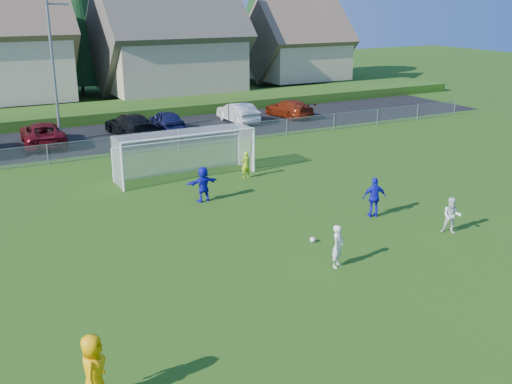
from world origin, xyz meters
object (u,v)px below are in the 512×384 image
car_g (289,108)px  car_d (130,124)px  player_white_b (452,216)px  soccer_goal (184,147)px  car_c (43,134)px  car_e (166,120)px  player_white_a (338,246)px  car_f (238,113)px  soccer_ball (313,240)px  referee (94,371)px  player_blue_a (374,197)px  player_blue_b (203,184)px  goalkeeper (246,165)px

car_g → car_d: bearing=-3.8°
player_white_b → soccer_goal: size_ratio=0.20×
car_c → car_e: car_c is taller
player_white_a → player_white_b: 5.94m
car_d → car_f: 8.68m
car_e → soccer_goal: bearing=76.7°
player_white_b → car_e: player_white_b is taller
car_g → soccer_ball: bearing=54.6°
soccer_ball → referee: referee is taller
player_blue_a → soccer_goal: (-4.92, 9.77, 0.74)m
player_white_b → player_blue_b: (-7.20, 8.48, 0.08)m
car_c → car_f: size_ratio=1.20×
car_e → soccer_goal: size_ratio=0.57×
car_f → soccer_goal: (-9.13, -11.73, 0.87)m
player_blue_b → goalkeeper: player_blue_b is taller
referee → car_f: referee is taller
player_white_b → car_f: 24.66m
car_d → player_white_b: bearing=98.0°
goalkeeper → car_e: goalkeeper is taller
soccer_goal → player_blue_a: bearing=-63.3°
player_white_a → car_g: size_ratio=0.32×
goalkeeper → car_f: 14.98m
player_blue_b → car_e: player_blue_b is taller
car_d → car_g: car_d is taller
player_blue_a → car_e: player_blue_a is taller
player_white_a → player_blue_b: size_ratio=0.93×
player_blue_a → car_e: bearing=-64.7°
referee → soccer_goal: (8.98, 16.78, 0.69)m
referee → car_f: 33.77m
car_d → car_c: bearing=-3.8°
soccer_ball → goalkeeper: bearing=78.9°
player_white_b → player_blue_b: size_ratio=0.90×
goalkeeper → car_f: (6.38, 13.56, 0.03)m
referee → car_f: size_ratio=0.41×
car_d → goalkeeper: bearing=94.0°
player_white_a → soccer_goal: bearing=59.5°
soccer_ball → soccer_goal: bearing=95.1°
player_blue_b → goalkeeper: size_ratio=1.16×
car_e → player_white_b: bearing=99.8°
player_white_b → car_e: bearing=140.6°
soccer_ball → referee: 11.57m
soccer_ball → car_e: bearing=84.1°
car_f → car_g: car_f is taller
soccer_goal → car_d: bearing=87.6°
goalkeeper → car_f: bearing=-115.9°
car_c → car_d: 5.86m
car_f → soccer_goal: bearing=52.3°
car_d → soccer_ball: bearing=85.3°
car_e → soccer_ball: bearing=86.6°
player_white_a → soccer_goal: 13.23m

